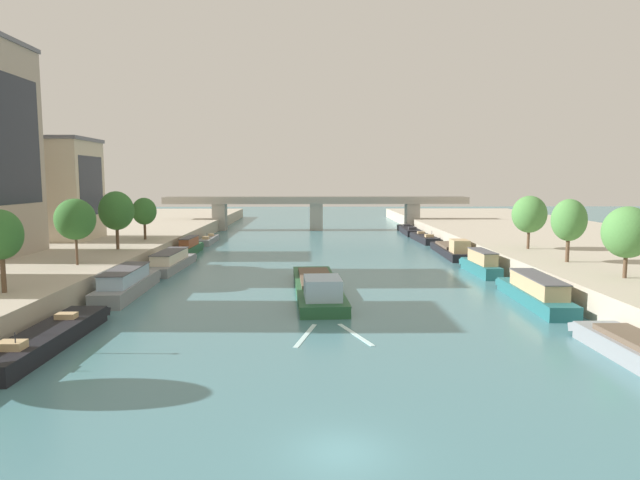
# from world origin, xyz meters

# --- Properties ---
(ground_plane) EXTENTS (400.00, 400.00, 0.00)m
(ground_plane) POSITION_xyz_m (0.00, 0.00, 0.00)
(ground_plane) COLOR teal
(quay_left) EXTENTS (36.00, 170.00, 2.46)m
(quay_left) POSITION_xyz_m (-39.14, 55.00, 1.23)
(quay_left) COLOR #B2A893
(quay_left) RESTS_ON ground
(quay_right) EXTENTS (36.00, 170.00, 2.46)m
(quay_right) POSITION_xyz_m (39.14, 55.00, 1.23)
(quay_right) COLOR #B2A893
(quay_right) RESTS_ON ground
(barge_midriver) EXTENTS (5.35, 21.73, 2.85)m
(barge_midriver) POSITION_xyz_m (-0.56, 30.84, 0.85)
(barge_midriver) COLOR #235633
(barge_midriver) RESTS_ON ground
(wake_behind_barge) EXTENTS (5.59, 6.06, 0.03)m
(wake_behind_barge) POSITION_xyz_m (0.18, 17.16, 0.01)
(wake_behind_barge) COLOR silver
(wake_behind_barge) RESTS_ON ground
(moored_boat_left_upstream) EXTENTS (3.00, 15.34, 2.32)m
(moored_boat_left_upstream) POSITION_xyz_m (-18.93, 14.59, 0.63)
(moored_boat_left_upstream) COLOR black
(moored_boat_left_upstream) RESTS_ON ground
(moored_boat_left_end) EXTENTS (3.21, 14.50, 2.70)m
(moored_boat_left_end) POSITION_xyz_m (-19.12, 31.36, 1.13)
(moored_boat_left_end) COLOR gray
(moored_boat_left_end) RESTS_ON ground
(moored_boat_left_downstream) EXTENTS (3.29, 14.49, 2.39)m
(moored_boat_left_downstream) POSITION_xyz_m (-18.58, 46.37, 1.00)
(moored_boat_left_downstream) COLOR gray
(moored_boat_left_downstream) RESTS_ON ground
(moored_boat_left_lone) EXTENTS (2.09, 10.61, 2.60)m
(moored_boat_left_lone) POSITION_xyz_m (-19.37, 60.53, 1.08)
(moored_boat_left_lone) COLOR #235633
(moored_boat_left_lone) RESTS_ON ground
(moored_boat_left_far) EXTENTS (1.92, 11.12, 2.12)m
(moored_boat_left_far) POSITION_xyz_m (-19.11, 74.58, 0.54)
(moored_boat_left_far) COLOR gray
(moored_boat_left_far) RESTS_ON ground
(moored_boat_right_end) EXTENTS (3.13, 14.51, 2.68)m
(moored_boat_right_end) POSITION_xyz_m (18.98, 26.68, 1.12)
(moored_boat_right_end) COLOR #23666B
(moored_boat_right_end) RESTS_ON ground
(moored_boat_right_far) EXTENTS (2.30, 10.27, 2.88)m
(moored_boat_right_far) POSITION_xyz_m (18.98, 42.49, 1.20)
(moored_boat_right_far) COLOR #23666B
(moored_boat_right_far) RESTS_ON ground
(moored_boat_right_near) EXTENTS (3.52, 16.80, 2.88)m
(moored_boat_right_near) POSITION_xyz_m (19.49, 58.01, 0.87)
(moored_boat_right_near) COLOR black
(moored_boat_right_near) RESTS_ON ground
(moored_boat_right_gap_after) EXTENTS (3.02, 13.10, 2.29)m
(moored_boat_right_gap_after) POSITION_xyz_m (19.17, 76.05, 0.62)
(moored_boat_right_gap_after) COLOR black
(moored_boat_right_gap_after) RESTS_ON ground
(moored_boat_right_midway) EXTENTS (3.35, 16.57, 2.28)m
(moored_boat_right_midway) POSITION_xyz_m (19.17, 91.52, 0.61)
(moored_boat_right_midway) COLOR black
(moored_boat_right_midway) RESTS_ON ground
(tree_left_third) EXTENTS (3.25, 3.25, 6.47)m
(tree_left_third) POSITION_xyz_m (-25.07, 20.81, 6.96)
(tree_left_third) COLOR brown
(tree_left_third) RESTS_ON quay_left
(tree_left_second) EXTENTS (4.02, 4.02, 6.80)m
(tree_left_second) POSITION_xyz_m (-25.21, 34.55, 7.15)
(tree_left_second) COLOR brown
(tree_left_second) RESTS_ON quay_left
(tree_left_distant) EXTENTS (4.26, 4.26, 7.25)m
(tree_left_distant) POSITION_xyz_m (-25.43, 47.13, 7.28)
(tree_left_distant) COLOR brown
(tree_left_distant) RESTS_ON quay_left
(tree_left_midway) EXTENTS (3.47, 3.47, 6.06)m
(tree_left_midway) POSITION_xyz_m (-25.34, 58.25, 6.54)
(tree_left_midway) COLOR brown
(tree_left_midway) RESTS_ON quay_left
(tree_right_midway) EXTENTS (4.24, 4.24, 6.38)m
(tree_right_midway) POSITION_xyz_m (26.76, 26.21, 6.54)
(tree_right_midway) COLOR brown
(tree_right_midway) RESTS_ON quay_right
(tree_right_end_of_row) EXTENTS (3.60, 3.60, 6.68)m
(tree_right_end_of_row) POSITION_xyz_m (26.02, 35.67, 6.90)
(tree_right_end_of_row) COLOR brown
(tree_right_end_of_row) RESTS_ON quay_right
(tree_right_distant) EXTENTS (4.24, 4.24, 6.68)m
(tree_right_distant) POSITION_xyz_m (26.19, 46.61, 6.81)
(tree_right_distant) COLOR brown
(tree_right_distant) RESTS_ON quay_right
(building_left_far_end) EXTENTS (15.77, 10.71, 14.63)m
(building_left_far_end) POSITION_xyz_m (-40.61, 58.72, 9.79)
(building_left_far_end) COLOR beige
(building_left_far_end) RESTS_ON quay_left
(bridge_far) EXTENTS (66.27, 4.40, 7.30)m
(bridge_far) POSITION_xyz_m (0.00, 98.67, 4.72)
(bridge_far) COLOR #9E998E
(bridge_far) RESTS_ON ground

